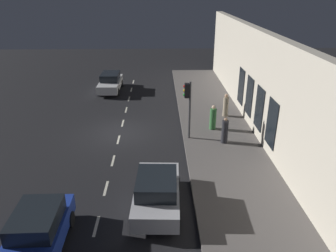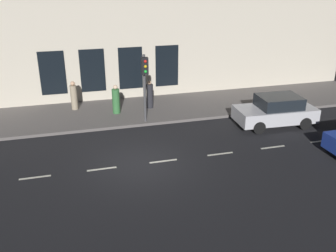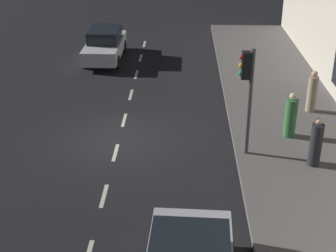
{
  "view_description": "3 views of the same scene",
  "coord_description": "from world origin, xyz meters",
  "px_view_note": "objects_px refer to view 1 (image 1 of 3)",
  "views": [
    {
      "loc": [
        2.56,
        -18.99,
        8.74
      ],
      "look_at": [
        3.03,
        -1.83,
        1.25
      ],
      "focal_mm": 34.6,
      "sensor_mm": 36.0,
      "label": 1
    },
    {
      "loc": [
        -13.61,
        2.48,
        7.46
      ],
      "look_at": [
        0.99,
        -1.47,
        1.17
      ],
      "focal_mm": 39.83,
      "sensor_mm": 36.0,
      "label": 2
    },
    {
      "loc": [
        2.22,
        -15.45,
        7.93
      ],
      "look_at": [
        1.8,
        -2.27,
        1.62
      ],
      "focal_mm": 52.64,
      "sensor_mm": 36.0,
      "label": 3
    }
  ],
  "objects_px": {
    "parked_car_2": "(110,82)",
    "pedestrian_1": "(225,131)",
    "parked_car_0": "(157,191)",
    "parked_car_1": "(37,232)",
    "pedestrian_0": "(226,106)",
    "traffic_light": "(188,100)",
    "pedestrian_2": "(213,118)"
  },
  "relations": [
    {
      "from": "traffic_light",
      "to": "parked_car_2",
      "type": "bearing_deg",
      "value": 120.4
    },
    {
      "from": "parked_car_0",
      "to": "parked_car_2",
      "type": "relative_size",
      "value": 0.94
    },
    {
      "from": "traffic_light",
      "to": "pedestrian_0",
      "type": "xyz_separation_m",
      "value": [
        3.01,
        3.52,
        -1.68
      ]
    },
    {
      "from": "parked_car_1",
      "to": "pedestrian_0",
      "type": "bearing_deg",
      "value": -127.15
    },
    {
      "from": "pedestrian_1",
      "to": "pedestrian_2",
      "type": "distance_m",
      "value": 2.04
    },
    {
      "from": "parked_car_0",
      "to": "pedestrian_0",
      "type": "xyz_separation_m",
      "value": [
        4.82,
        10.03,
        0.12
      ]
    },
    {
      "from": "traffic_light",
      "to": "parked_car_2",
      "type": "relative_size",
      "value": 0.8
    },
    {
      "from": "parked_car_1",
      "to": "parked_car_2",
      "type": "relative_size",
      "value": 0.91
    },
    {
      "from": "parked_car_2",
      "to": "traffic_light",
      "type": "bearing_deg",
      "value": 120.98
    },
    {
      "from": "pedestrian_0",
      "to": "pedestrian_2",
      "type": "relative_size",
      "value": 1.02
    },
    {
      "from": "parked_car_1",
      "to": "pedestrian_0",
      "type": "height_order",
      "value": "pedestrian_0"
    },
    {
      "from": "parked_car_1",
      "to": "pedestrian_0",
      "type": "xyz_separation_m",
      "value": [
        9.01,
        12.35,
        0.12
      ]
    },
    {
      "from": "parked_car_2",
      "to": "pedestrian_1",
      "type": "bearing_deg",
      "value": 127.26
    },
    {
      "from": "parked_car_1",
      "to": "pedestrian_2",
      "type": "height_order",
      "value": "pedestrian_2"
    },
    {
      "from": "parked_car_1",
      "to": "pedestrian_2",
      "type": "relative_size",
      "value": 2.51
    },
    {
      "from": "parked_car_0",
      "to": "pedestrian_1",
      "type": "distance_m",
      "value": 7.03
    },
    {
      "from": "parked_car_2",
      "to": "pedestrian_2",
      "type": "distance_m",
      "value": 11.89
    },
    {
      "from": "traffic_light",
      "to": "pedestrian_0",
      "type": "relative_size",
      "value": 2.14
    },
    {
      "from": "pedestrian_1",
      "to": "pedestrian_2",
      "type": "height_order",
      "value": "pedestrian_2"
    },
    {
      "from": "traffic_light",
      "to": "pedestrian_2",
      "type": "distance_m",
      "value": 2.78
    },
    {
      "from": "parked_car_2",
      "to": "pedestrian_0",
      "type": "xyz_separation_m",
      "value": [
        9.04,
        -6.76,
        0.12
      ]
    },
    {
      "from": "parked_car_0",
      "to": "parked_car_1",
      "type": "xyz_separation_m",
      "value": [
        -4.19,
        -2.32,
        -0.0
      ]
    },
    {
      "from": "parked_car_2",
      "to": "pedestrian_2",
      "type": "relative_size",
      "value": 2.75
    },
    {
      "from": "parked_car_0",
      "to": "parked_car_2",
      "type": "distance_m",
      "value": 17.3
    },
    {
      "from": "pedestrian_1",
      "to": "traffic_light",
      "type": "bearing_deg",
      "value": 148.65
    },
    {
      "from": "parked_car_0",
      "to": "pedestrian_1",
      "type": "height_order",
      "value": "pedestrian_1"
    },
    {
      "from": "parked_car_1",
      "to": "pedestrian_0",
      "type": "distance_m",
      "value": 15.29
    },
    {
      "from": "pedestrian_1",
      "to": "pedestrian_2",
      "type": "bearing_deg",
      "value": 87.71
    },
    {
      "from": "parked_car_0",
      "to": "pedestrian_0",
      "type": "relative_size",
      "value": 2.53
    },
    {
      "from": "parked_car_0",
      "to": "pedestrian_0",
      "type": "bearing_deg",
      "value": 66.86
    },
    {
      "from": "parked_car_2",
      "to": "pedestrian_0",
      "type": "bearing_deg",
      "value": 143.8
    },
    {
      "from": "parked_car_0",
      "to": "pedestrian_2",
      "type": "bearing_deg",
      "value": 67.94
    }
  ]
}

